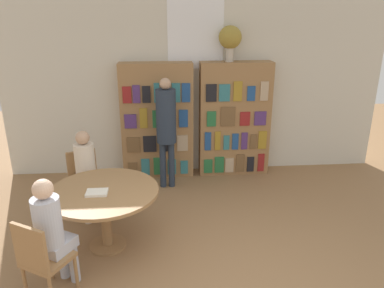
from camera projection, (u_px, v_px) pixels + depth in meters
The scene contains 11 objects.
wall_back at pixel (195, 86), 6.29m from camera, with size 6.40×0.07×3.00m.
bookshelf_left at pixel (157, 121), 6.25m from camera, with size 1.19×0.34×1.93m.
bookshelf_right at pixel (234, 119), 6.35m from camera, with size 1.19×0.34×1.93m.
flower_vase at pixel (230, 39), 5.89m from camera, with size 0.36×0.36×0.56m.
reading_table at pixel (104, 199), 4.35m from camera, with size 1.28×1.28×0.76m.
chair_near_camera at pixel (41, 257), 3.57m from camera, with size 0.55×0.55×0.88m.
chair_left_side at pixel (85, 179), 5.21m from camera, with size 0.53×0.53×0.88m.
seated_reader_left at pixel (87, 170), 4.99m from camera, with size 0.37×0.41×1.23m.
seated_reader_right at pixel (52, 228), 3.65m from camera, with size 0.39×0.41×1.25m.
librarian_standing at pixel (166, 122), 5.75m from camera, with size 0.31×0.58×1.77m.
open_book_on_table at pixel (97, 193), 4.22m from camera, with size 0.24×0.18×0.03m.
Camera 1 is at (-0.55, -2.68, 2.72)m, focal length 35.00 mm.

